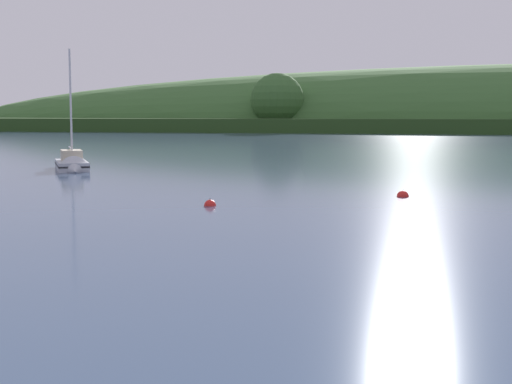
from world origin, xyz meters
name	(u,v)px	position (x,y,z in m)	size (l,w,h in m)	color
sailboat_near_mooring	(72,166)	(-18.80, 62.22, 0.35)	(6.79, 8.25, 11.78)	#ADB2BC
mooring_buoy_midchannel	(403,197)	(11.63, 49.35, 0.00)	(0.74, 0.74, 0.82)	red
mooring_buoy_off_fishing_boat	(210,206)	(2.01, 41.72, 0.00)	(0.66, 0.66, 0.74)	red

